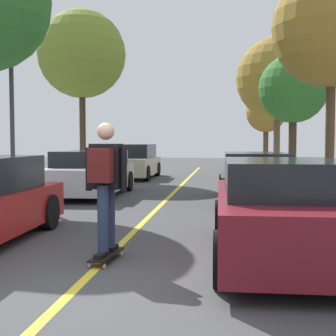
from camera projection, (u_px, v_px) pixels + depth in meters
The scene contains 14 objects.
ground at pixel (76, 289), 5.11m from camera, with size 80.00×80.00×0.00m, color #424244.
center_line at pixel (141, 224), 9.07m from camera, with size 0.12×39.20×0.01m, color gold.
parked_car_left_near at pixel (90, 173), 13.83m from camera, with size 2.03×4.21×1.32m.
parked_car_left_far at pixel (133, 162), 20.27m from camera, with size 1.92×4.29×1.48m.
parked_car_right_nearest at pixel (282, 211), 6.32m from camera, with size 1.88×4.09×1.37m.
parked_car_right_near at pixel (255, 178), 12.31m from camera, with size 1.93×4.03×1.31m.
street_tree_left_near at pixel (82, 54), 19.46m from camera, with size 3.66×3.66×6.94m.
street_tree_right_nearest at pixel (332, 28), 12.35m from camera, with size 3.17×3.17×6.07m.
street_tree_right_near at pixel (293, 89), 19.48m from camera, with size 2.88×2.88×5.11m.
street_tree_right_far at pixel (277, 79), 25.58m from camera, with size 4.54×4.54×7.18m.
street_tree_right_farthest at pixel (266, 113), 32.81m from camera, with size 2.81×2.81×4.91m.
streetlamp at pixel (12, 88), 12.56m from camera, with size 0.36×0.24×5.00m.
skateboard at pixel (107, 255), 6.27m from camera, with size 0.30×0.86×0.10m.
skateboarder at pixel (105, 180), 6.18m from camera, with size 0.59×0.71×1.76m.
Camera 1 is at (1.63, -4.86, 1.62)m, focal length 49.87 mm.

